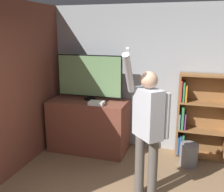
{
  "coord_description": "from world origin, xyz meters",
  "views": [
    {
      "loc": [
        0.51,
        -2.1,
        2.24
      ],
      "look_at": [
        -0.61,
        1.65,
        1.26
      ],
      "focal_mm": 42.0,
      "sensor_mm": 36.0,
      "label": 1
    }
  ],
  "objects_px": {
    "television": "(89,77)",
    "waste_bin": "(189,155)",
    "person": "(148,123)",
    "game_console": "(96,103)",
    "bookshelf": "(197,118)"
  },
  "relations": [
    {
      "from": "television",
      "to": "bookshelf",
      "type": "distance_m",
      "value": 2.08
    },
    {
      "from": "bookshelf",
      "to": "waste_bin",
      "type": "bearing_deg",
      "value": -105.23
    },
    {
      "from": "bookshelf",
      "to": "waste_bin",
      "type": "xyz_separation_m",
      "value": [
        -0.11,
        -0.39,
        -0.53
      ]
    },
    {
      "from": "person",
      "to": "waste_bin",
      "type": "bearing_deg",
      "value": 108.32
    },
    {
      "from": "waste_bin",
      "to": "game_console",
      "type": "bearing_deg",
      "value": -174.92
    },
    {
      "from": "game_console",
      "to": "person",
      "type": "xyz_separation_m",
      "value": [
        1.04,
        -0.91,
        0.05
      ]
    },
    {
      "from": "television",
      "to": "waste_bin",
      "type": "bearing_deg",
      "value": -5.31
    },
    {
      "from": "bookshelf",
      "to": "game_console",
      "type": "bearing_deg",
      "value": -162.82
    },
    {
      "from": "television",
      "to": "waste_bin",
      "type": "height_order",
      "value": "television"
    },
    {
      "from": "game_console",
      "to": "television",
      "type": "bearing_deg",
      "value": 128.11
    },
    {
      "from": "television",
      "to": "bookshelf",
      "type": "height_order",
      "value": "television"
    },
    {
      "from": "television",
      "to": "person",
      "type": "relative_size",
      "value": 0.61
    },
    {
      "from": "television",
      "to": "game_console",
      "type": "distance_m",
      "value": 0.57
    },
    {
      "from": "television",
      "to": "bookshelf",
      "type": "xyz_separation_m",
      "value": [
        1.95,
        0.21,
        -0.68
      ]
    },
    {
      "from": "game_console",
      "to": "person",
      "type": "relative_size",
      "value": 0.13
    }
  ]
}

